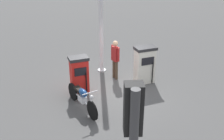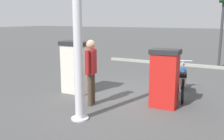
{
  "view_description": "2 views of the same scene",
  "coord_description": "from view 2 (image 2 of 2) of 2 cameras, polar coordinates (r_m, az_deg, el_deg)",
  "views": [
    {
      "loc": [
        8.67,
        -3.16,
        5.15
      ],
      "look_at": [
        0.46,
        -0.37,
        1.23
      ],
      "focal_mm": 42.26,
      "sensor_mm": 36.0,
      "label": 1
    },
    {
      "loc": [
        -6.77,
        -3.23,
        2.25
      ],
      "look_at": [
        0.26,
        0.54,
        0.67
      ],
      "focal_mm": 41.11,
      "sensor_mm": 36.0,
      "label": 2
    }
  ],
  "objects": [
    {
      "name": "fuel_pump_near",
      "position": [
        6.71,
        11.58,
        -1.76
      ],
      "size": [
        0.57,
        0.75,
        1.51
      ],
      "color": "red",
      "rests_on": "ground"
    },
    {
      "name": "road_edge_kerb",
      "position": [
        13.16,
        13.58,
        1.35
      ],
      "size": [
        0.26,
        7.03,
        0.12
      ],
      "color": "#9E9E93",
      "rests_on": "ground"
    },
    {
      "name": "fuel_pump_far",
      "position": [
        7.93,
        -8.06,
        0.67
      ],
      "size": [
        0.59,
        0.89,
        1.6
      ],
      "color": "silver",
      "rests_on": "ground"
    },
    {
      "name": "motorcycle_near_pump",
      "position": [
        7.91,
        15.39,
        -2.1
      ],
      "size": [
        2.15,
        0.72,
        0.98
      ],
      "color": "black",
      "rests_on": "ground"
    },
    {
      "name": "canopy_support_pole",
      "position": [
        5.59,
        -7.7,
        10.79
      ],
      "size": [
        0.4,
        0.4,
        4.59
      ],
      "color": "silver",
      "rests_on": "ground"
    },
    {
      "name": "roadside_traffic_light",
      "position": [
        12.98,
        23.33,
        11.58
      ],
      "size": [
        0.4,
        0.29,
        3.7
      ],
      "color": "#38383A",
      "rests_on": "ground"
    },
    {
      "name": "ground_plane",
      "position": [
        7.83,
        2.56,
        -5.47
      ],
      "size": [
        120.0,
        120.0,
        0.0
      ],
      "primitive_type": "plane",
      "color": "#4C4C4C"
    },
    {
      "name": "attendant_person",
      "position": [
        6.71,
        -4.68,
        0.47
      ],
      "size": [
        0.58,
        0.28,
        1.73
      ],
      "color": "#473828",
      "rests_on": "ground"
    }
  ]
}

